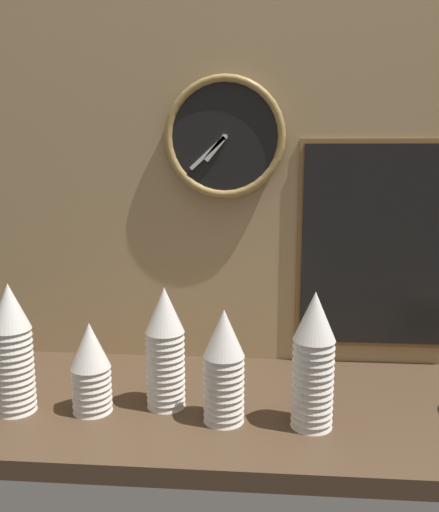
{
  "coord_description": "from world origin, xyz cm",
  "views": [
    {
      "loc": [
        -3.75,
        -113.53,
        55.08
      ],
      "look_at": [
        -13.33,
        4.0,
        32.12
      ],
      "focal_mm": 38.0,
      "sensor_mm": 36.0,
      "label": 1
    }
  ],
  "objects_px": {
    "cup_stack_center_right": "(313,360)",
    "cup_stack_far_left": "(12,348)",
    "cup_stack_center": "(224,366)",
    "menu_board": "(378,246)",
    "cup_stack_center_left": "(165,348)",
    "wall_clock": "(225,137)",
    "cup_stack_left": "(91,367)"
  },
  "relations": [
    {
      "from": "cup_stack_far_left",
      "to": "cup_stack_center_left",
      "type": "distance_m",
      "value": 0.32
    },
    {
      "from": "cup_stack_center_right",
      "to": "cup_stack_far_left",
      "type": "bearing_deg",
      "value": 178.62
    },
    {
      "from": "wall_clock",
      "to": "menu_board",
      "type": "distance_m",
      "value": 0.47
    },
    {
      "from": "cup_stack_far_left",
      "to": "cup_stack_left",
      "type": "relative_size",
      "value": 1.43
    },
    {
      "from": "menu_board",
      "to": "cup_stack_center",
      "type": "bearing_deg",
      "value": -136.95
    },
    {
      "from": "cup_stack_center",
      "to": "cup_stack_center_left",
      "type": "bearing_deg",
      "value": 156.67
    },
    {
      "from": "cup_stack_center_left",
      "to": "cup_stack_far_left",
      "type": "bearing_deg",
      "value": -171.23
    },
    {
      "from": "cup_stack_center_left",
      "to": "cup_stack_left",
      "type": "xyz_separation_m",
      "value": [
        -0.15,
        -0.04,
        -0.04
      ]
    },
    {
      "from": "cup_stack_center",
      "to": "menu_board",
      "type": "relative_size",
      "value": 0.45
    },
    {
      "from": "cup_stack_left",
      "to": "wall_clock",
      "type": "bearing_deg",
      "value": 50.19
    },
    {
      "from": "menu_board",
      "to": "wall_clock",
      "type": "bearing_deg",
      "value": -178.69
    },
    {
      "from": "wall_clock",
      "to": "cup_stack_left",
      "type": "bearing_deg",
      "value": -129.81
    },
    {
      "from": "cup_stack_center_left",
      "to": "cup_stack_left",
      "type": "height_order",
      "value": "cup_stack_center_left"
    },
    {
      "from": "cup_stack_far_left",
      "to": "menu_board",
      "type": "distance_m",
      "value": 0.9
    },
    {
      "from": "cup_stack_center",
      "to": "cup_stack_center_right",
      "type": "bearing_deg",
      "value": -2.44
    },
    {
      "from": "cup_stack_center",
      "to": "menu_board",
      "type": "distance_m",
      "value": 0.54
    },
    {
      "from": "cup_stack_center",
      "to": "cup_stack_center_right",
      "type": "relative_size",
      "value": 0.85
    },
    {
      "from": "cup_stack_left",
      "to": "wall_clock",
      "type": "distance_m",
      "value": 0.63
    },
    {
      "from": "cup_stack_center_left",
      "to": "menu_board",
      "type": "relative_size",
      "value": 0.5
    },
    {
      "from": "cup_stack_far_left",
      "to": "menu_board",
      "type": "xyz_separation_m",
      "value": [
        0.82,
        0.33,
        0.17
      ]
    },
    {
      "from": "cup_stack_far_left",
      "to": "cup_stack_center_right",
      "type": "bearing_deg",
      "value": -1.38
    },
    {
      "from": "cup_stack_center",
      "to": "cup_stack_center_right",
      "type": "height_order",
      "value": "cup_stack_center_right"
    },
    {
      "from": "cup_stack_far_left",
      "to": "cup_stack_center_right",
      "type": "distance_m",
      "value": 0.63
    },
    {
      "from": "cup_stack_left",
      "to": "cup_stack_center_right",
      "type": "height_order",
      "value": "cup_stack_center_right"
    },
    {
      "from": "cup_stack_center",
      "to": "cup_stack_far_left",
      "type": "bearing_deg",
      "value": 179.04
    },
    {
      "from": "cup_stack_center",
      "to": "menu_board",
      "type": "height_order",
      "value": "menu_board"
    },
    {
      "from": "wall_clock",
      "to": "cup_stack_center_right",
      "type": "bearing_deg",
      "value": -59.29
    },
    {
      "from": "cup_stack_center",
      "to": "wall_clock",
      "type": "bearing_deg",
      "value": 94.0
    },
    {
      "from": "cup_stack_center_left",
      "to": "cup_stack_center",
      "type": "bearing_deg",
      "value": -23.33
    },
    {
      "from": "cup_stack_far_left",
      "to": "cup_stack_center",
      "type": "distance_m",
      "value": 0.45
    },
    {
      "from": "wall_clock",
      "to": "cup_stack_center",
      "type": "bearing_deg",
      "value": -86.0
    },
    {
      "from": "cup_stack_center_left",
      "to": "wall_clock",
      "type": "xyz_separation_m",
      "value": [
        0.11,
        0.28,
        0.45
      ]
    }
  ]
}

